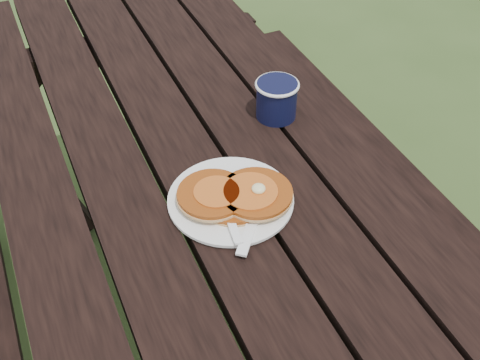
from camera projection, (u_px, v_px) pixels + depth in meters
name	position (u px, v px, depth m)	size (l,w,h in m)	color
ground	(203.00, 355.00, 1.75)	(60.00, 60.00, 0.00)	#33481F
picnic_table	(197.00, 276.00, 1.51)	(1.36, 1.80, 0.75)	black
plate	(231.00, 200.00, 1.15)	(0.24, 0.24, 0.01)	white
pancake_stack	(236.00, 195.00, 1.13)	(0.21, 0.17, 0.04)	#9C4511
knife	(253.00, 219.00, 1.10)	(0.02, 0.18, 0.01)	white
fork	(231.00, 222.00, 1.09)	(0.03, 0.16, 0.01)	white
coffee_cup	(277.00, 97.00, 1.33)	(0.10, 0.10, 0.09)	black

